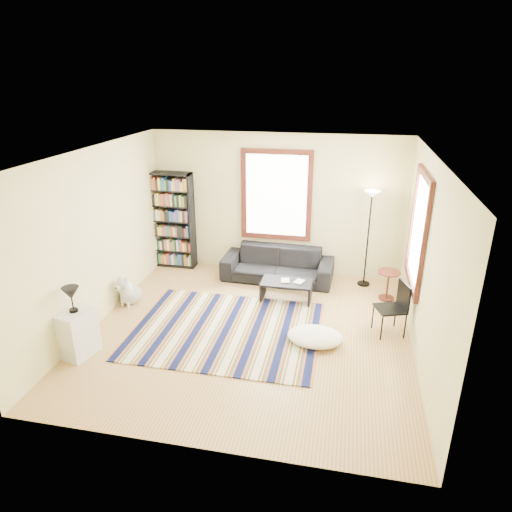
% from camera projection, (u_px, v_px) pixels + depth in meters
% --- Properties ---
extents(floor, '(5.00, 5.00, 0.10)m').
position_uv_depth(floor, '(250.00, 334.00, 7.29)').
color(floor, tan).
rests_on(floor, ground).
extents(ceiling, '(5.00, 5.00, 0.10)m').
position_uv_depth(ceiling, '(249.00, 150.00, 6.21)').
color(ceiling, white).
rests_on(ceiling, floor).
extents(wall_back, '(5.00, 0.10, 2.80)m').
position_uv_depth(wall_back, '(277.00, 204.00, 9.07)').
color(wall_back, beige).
rests_on(wall_back, floor).
extents(wall_front, '(5.00, 0.10, 2.80)m').
position_uv_depth(wall_front, '(193.00, 342.00, 4.43)').
color(wall_front, beige).
rests_on(wall_front, floor).
extents(wall_left, '(0.10, 5.00, 2.80)m').
position_uv_depth(wall_left, '(92.00, 238.00, 7.23)').
color(wall_left, beige).
rests_on(wall_left, floor).
extents(wall_right, '(0.10, 5.00, 2.80)m').
position_uv_depth(wall_right, '(430.00, 263.00, 6.27)').
color(wall_right, beige).
rests_on(wall_right, floor).
extents(window_back, '(1.20, 0.06, 1.60)m').
position_uv_depth(window_back, '(276.00, 196.00, 8.92)').
color(window_back, white).
rests_on(window_back, wall_back).
extents(window_right, '(0.06, 1.20, 1.60)m').
position_uv_depth(window_right, '(419.00, 231.00, 6.94)').
color(window_right, white).
rests_on(window_right, wall_right).
extents(rug, '(2.95, 2.36, 0.02)m').
position_uv_depth(rug, '(226.00, 330.00, 7.30)').
color(rug, '#0B113A').
rests_on(rug, floor).
extents(sofa, '(2.19, 0.93, 0.63)m').
position_uv_depth(sofa, '(278.00, 265.00, 9.00)').
color(sofa, black).
rests_on(sofa, floor).
extents(bookshelf, '(0.90, 0.30, 2.00)m').
position_uv_depth(bookshelf, '(172.00, 220.00, 9.41)').
color(bookshelf, black).
rests_on(bookshelf, floor).
extents(coffee_table, '(1.02, 0.81, 0.36)m').
position_uv_depth(coffee_table, '(286.00, 290.00, 8.23)').
color(coffee_table, black).
rests_on(coffee_table, floor).
extents(book_a, '(0.22, 0.18, 0.02)m').
position_uv_depth(book_a, '(281.00, 280.00, 8.18)').
color(book_a, beige).
rests_on(book_a, coffee_table).
extents(book_b, '(0.21, 0.25, 0.02)m').
position_uv_depth(book_b, '(295.00, 281.00, 8.18)').
color(book_b, beige).
rests_on(book_b, coffee_table).
extents(floor_cushion, '(1.03, 0.92, 0.21)m').
position_uv_depth(floor_cushion, '(315.00, 337.00, 6.93)').
color(floor_cushion, white).
rests_on(floor_cushion, floor).
extents(floor_lamp, '(0.39, 0.39, 1.86)m').
position_uv_depth(floor_lamp, '(368.00, 239.00, 8.54)').
color(floor_lamp, black).
rests_on(floor_lamp, floor).
extents(side_table, '(0.52, 0.52, 0.54)m').
position_uv_depth(side_table, '(388.00, 285.00, 8.22)').
color(side_table, '#491B12').
rests_on(side_table, floor).
extents(folding_chair, '(0.53, 0.52, 0.86)m').
position_uv_depth(folding_chair, '(390.00, 309.00, 7.07)').
color(folding_chair, black).
rests_on(folding_chair, floor).
extents(white_cabinet, '(0.49, 0.58, 0.70)m').
position_uv_depth(white_cabinet, '(77.00, 333.00, 6.57)').
color(white_cabinet, silver).
rests_on(white_cabinet, floor).
extents(table_lamp, '(0.27, 0.27, 0.38)m').
position_uv_depth(table_lamp, '(72.00, 300.00, 6.37)').
color(table_lamp, black).
rests_on(table_lamp, white_cabinet).
extents(dog, '(0.51, 0.63, 0.56)m').
position_uv_depth(dog, '(130.00, 289.00, 8.08)').
color(dog, silver).
rests_on(dog, floor).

